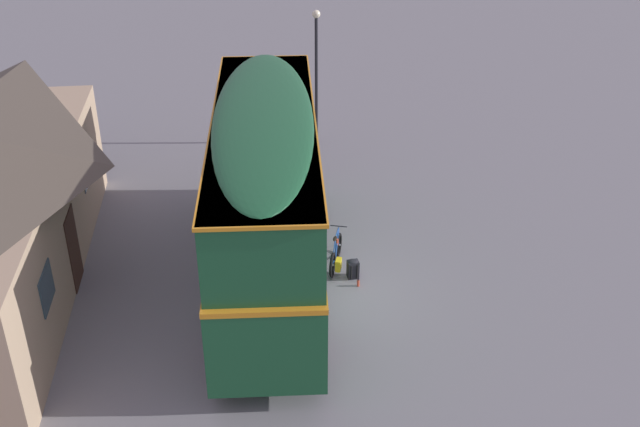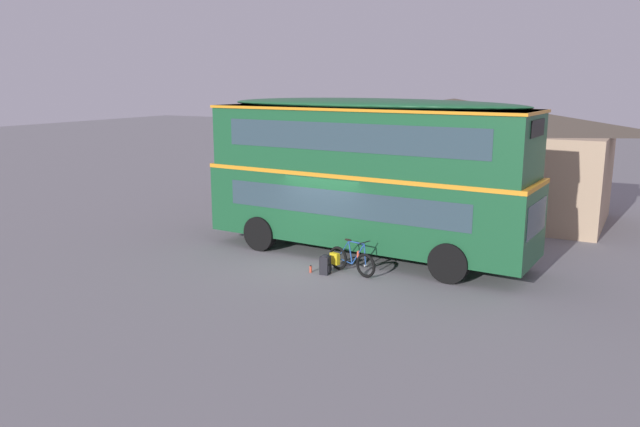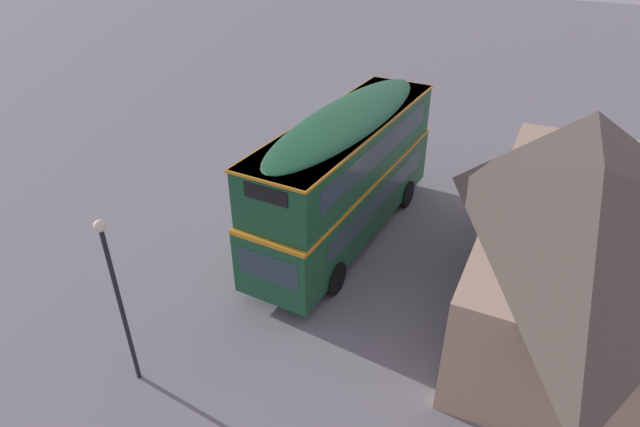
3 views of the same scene
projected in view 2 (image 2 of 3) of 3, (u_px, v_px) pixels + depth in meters
ground_plane at (318, 263)px, 18.44m from camera, size 120.00×120.00×0.00m
double_decker_bus at (366, 171)px, 18.65m from camera, size 10.22×3.07×4.79m
touring_bicycle at (350, 260)px, 17.37m from camera, size 1.66×0.64×1.00m
backpack_on_ground at (325, 264)px, 17.32m from camera, size 0.33×0.33×0.56m
water_bottle_red_squeeze at (311, 269)px, 17.49m from camera, size 0.07×0.07×0.21m
pub_building at (452, 155)px, 25.12m from camera, size 12.07×5.63×4.60m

